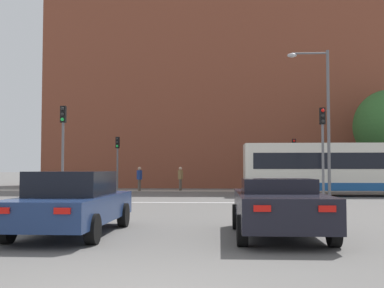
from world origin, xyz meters
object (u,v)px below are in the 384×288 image
at_px(traffic_light_far_left, 117,154).
at_px(pedestrian_walking_east, 139,177).
at_px(bus_crossing_lead, 339,168).
at_px(pedestrian_waiting, 180,177).
at_px(traffic_light_near_right, 323,139).
at_px(street_lamp_junction, 322,108).
at_px(car_roadster_right, 279,206).
at_px(traffic_light_far_right, 294,156).
at_px(car_saloon_left, 72,202).
at_px(pedestrian_walking_west, 336,178).
at_px(traffic_light_near_left, 63,138).

relative_size(traffic_light_far_left, pedestrian_walking_east, 2.24).
distance_m(bus_crossing_lead, pedestrian_waiting, 11.48).
bearing_deg(traffic_light_near_right, street_lamp_junction, 78.91).
xyz_separation_m(car_roadster_right, traffic_light_far_right, (3.79, 22.31, 1.77)).
relative_size(car_saloon_left, car_roadster_right, 1.08).
relative_size(traffic_light_far_right, pedestrian_walking_east, 2.14).
distance_m(car_roadster_right, traffic_light_far_left, 23.70).
distance_m(car_roadster_right, traffic_light_near_right, 12.68).
bearing_deg(bus_crossing_lead, car_saloon_left, -31.82).
xyz_separation_m(traffic_light_far_left, pedestrian_waiting, (4.35, 0.99, -1.58)).
bearing_deg(pedestrian_walking_west, traffic_light_far_left, 153.93).
bearing_deg(pedestrian_walking_east, traffic_light_far_left, 115.47).
distance_m(traffic_light_far_left, pedestrian_walking_east, 2.21).
relative_size(car_saloon_left, bus_crossing_lead, 0.45).
bearing_deg(traffic_light_near_right, traffic_light_far_left, 140.09).
height_order(car_saloon_left, pedestrian_walking_east, pedestrian_walking_east).
distance_m(car_roadster_right, traffic_light_far_right, 22.70).
height_order(pedestrian_waiting, pedestrian_walking_west, pedestrian_waiting).
relative_size(traffic_light_near_left, pedestrian_walking_east, 2.70).
height_order(car_saloon_left, bus_crossing_lead, bus_crossing_lead).
relative_size(traffic_light_near_right, pedestrian_walking_east, 2.64).
relative_size(car_roadster_right, traffic_light_near_left, 1.00).
bearing_deg(traffic_light_near_left, pedestrian_walking_west, 36.61).
relative_size(car_saloon_left, traffic_light_far_right, 1.36).
bearing_deg(car_roadster_right, traffic_light_near_right, 73.19).
bearing_deg(pedestrian_walking_west, street_lamp_junction, -137.23).
bearing_deg(traffic_light_far_left, traffic_light_far_right, 1.24).
bearing_deg(traffic_light_near_left, traffic_light_far_left, 88.09).
xyz_separation_m(traffic_light_far_left, pedestrian_walking_east, (1.53, 0.20, -1.58)).
distance_m(bus_crossing_lead, traffic_light_near_right, 5.44).
bearing_deg(traffic_light_near_right, pedestrian_waiting, 124.85).
xyz_separation_m(bus_crossing_lead, pedestrian_waiting, (-9.65, 6.19, -0.61)).
xyz_separation_m(traffic_light_near_left, pedestrian_walking_west, (15.65, 11.62, -2.13)).
distance_m(pedestrian_waiting, pedestrian_walking_west, 10.94).
relative_size(car_roadster_right, pedestrian_walking_west, 2.88).
xyz_separation_m(car_saloon_left, street_lamp_junction, (8.92, 14.27, 4.00)).
height_order(traffic_light_far_left, pedestrian_walking_east, traffic_light_far_left).
relative_size(street_lamp_junction, pedestrian_walking_west, 4.94).
distance_m(traffic_light_far_left, pedestrian_waiting, 4.73).
bearing_deg(car_roadster_right, traffic_light_near_left, 127.81).
distance_m(bus_crossing_lead, traffic_light_far_right, 5.79).
relative_size(traffic_light_far_left, pedestrian_waiting, 2.24).
relative_size(traffic_light_near_right, pedestrian_waiting, 2.65).
bearing_deg(pedestrian_walking_west, traffic_light_near_right, -135.79).
xyz_separation_m(traffic_light_near_right, pedestrian_walking_west, (3.22, 11.01, -2.08)).
bearing_deg(traffic_light_near_left, street_lamp_junction, 13.32).
height_order(car_saloon_left, traffic_light_near_right, traffic_light_near_right).
bearing_deg(pedestrian_walking_east, pedestrian_walking_west, -69.15).
xyz_separation_m(bus_crossing_lead, traffic_light_far_left, (-14.00, 5.20, 0.97)).
height_order(pedestrian_walking_east, pedestrian_walking_west, pedestrian_walking_east).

